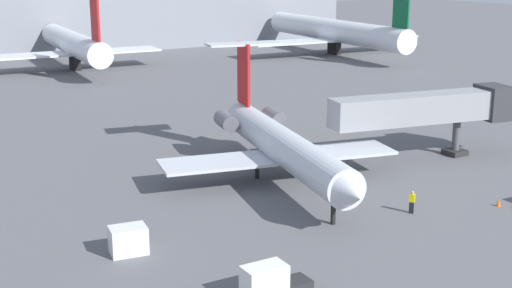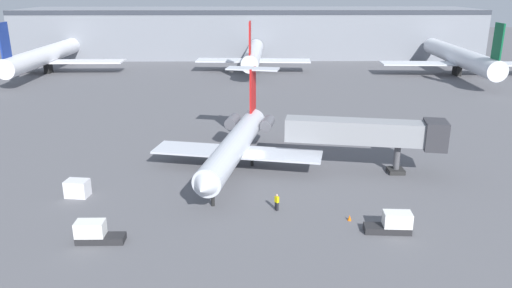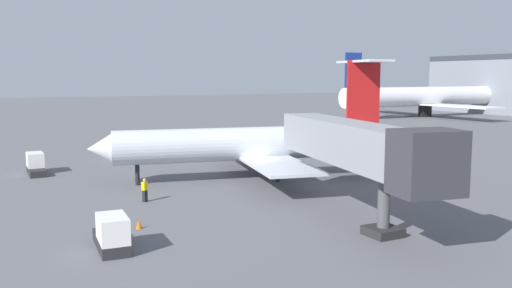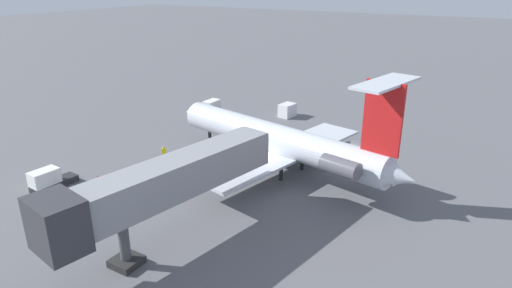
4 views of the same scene
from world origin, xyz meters
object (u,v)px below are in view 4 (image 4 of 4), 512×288
object	(u,v)px
traffic_cone_near	(98,178)
ground_crew_marshaller	(164,154)
regional_jet	(283,140)
jet_bridge	(156,186)
cargo_container_uld	(287,110)
baggage_tug_trailing	(210,109)
baggage_tug_lead	(49,180)

from	to	relation	value
traffic_cone_near	ground_crew_marshaller	bearing A→B (deg)	161.36
regional_jet	jet_bridge	bearing A→B (deg)	-4.55
regional_jet	ground_crew_marshaller	world-z (taller)	regional_jet
regional_jet	ground_crew_marshaller	size ratio (longest dim) A/B	16.13
cargo_container_uld	baggage_tug_trailing	bearing A→B (deg)	-64.06
jet_bridge	regional_jet	bearing A→B (deg)	175.45
regional_jet	cargo_container_uld	distance (m)	18.00
ground_crew_marshaller	traffic_cone_near	world-z (taller)	ground_crew_marshaller
baggage_tug_trailing	regional_jet	bearing A→B (deg)	56.07
regional_jet	baggage_tug_lead	bearing A→B (deg)	-48.60
regional_jet	jet_bridge	world-z (taller)	regional_jet
jet_bridge	baggage_tug_trailing	size ratio (longest dim) A/B	4.52
jet_bridge	ground_crew_marshaller	bearing A→B (deg)	-138.83
baggage_tug_trailing	ground_crew_marshaller	bearing A→B (deg)	20.41
baggage_tug_trailing	baggage_tug_lead	bearing A→B (deg)	2.93
jet_bridge	baggage_tug_lead	xyz separation A→B (m)	(-1.65, -14.58, -3.83)
jet_bridge	baggage_tug_trailing	xyz separation A→B (m)	(-27.11, -15.88, -3.83)
regional_jet	traffic_cone_near	bearing A→B (deg)	-51.84
ground_crew_marshaller	jet_bridge	bearing A→B (deg)	41.17
cargo_container_uld	ground_crew_marshaller	bearing A→B (deg)	-10.11
regional_jet	ground_crew_marshaller	bearing A→B (deg)	-70.25
regional_jet	baggage_tug_lead	distance (m)	21.22
baggage_tug_lead	baggage_tug_trailing	world-z (taller)	same
baggage_tug_lead	baggage_tug_trailing	xyz separation A→B (m)	(-25.47, -1.30, 0.00)
ground_crew_marshaller	baggage_tug_trailing	xyz separation A→B (m)	(-15.58, -5.80, -0.02)
traffic_cone_near	jet_bridge	bearing A→B (deg)	68.07
ground_crew_marshaller	traffic_cone_near	bearing A→B (deg)	-18.64
ground_crew_marshaller	cargo_container_uld	world-z (taller)	cargo_container_uld
baggage_tug_lead	traffic_cone_near	xyz separation A→B (m)	(-3.31, 2.28, -0.56)
regional_jet	cargo_container_uld	size ratio (longest dim) A/B	11.10
regional_jet	baggage_tug_trailing	size ratio (longest dim) A/B	6.81
baggage_tug_lead	ground_crew_marshaller	bearing A→B (deg)	155.54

